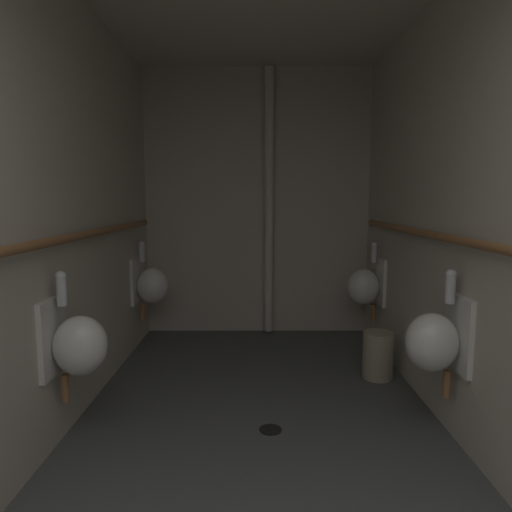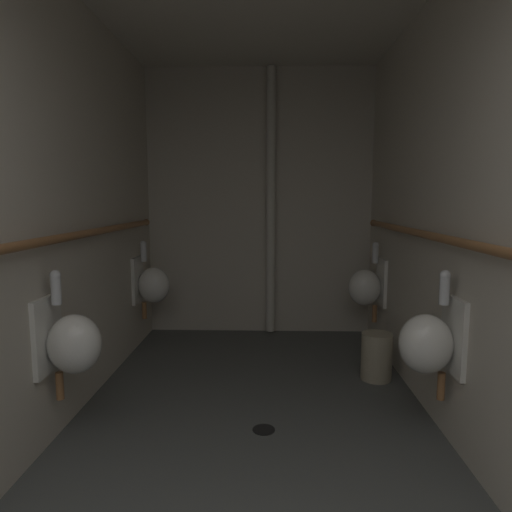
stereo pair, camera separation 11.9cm
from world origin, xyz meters
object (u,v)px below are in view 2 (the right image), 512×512
Objects in this scene: standpipe_back_wall at (271,203)px; waste_bin at (376,356)px; floor_drain at (264,429)px; urinal_right_far at (367,286)px; urinal_right_mid at (430,342)px; urinal_left_mid at (71,342)px; urinal_left_far at (152,284)px.

waste_bin is at bearing -55.20° from standpipe_back_wall.
standpipe_back_wall is at bearing 124.80° from waste_bin.
standpipe_back_wall is 2.44m from floor_drain.
urinal_right_far is 2.04× the size of waste_bin.
urinal_right_mid is 2.44m from standpipe_back_wall.
urinal_right_mid is at bearing -86.03° from waste_bin.
urinal_right_mid is 1.03m from waste_bin.
urinal_left_mid is at bearing -170.75° from floor_drain.
urinal_right_mid is 5.39× the size of floor_drain.
floor_drain is at bearing -137.09° from waste_bin.
urinal_left_mid is at bearing -140.17° from urinal_right_far.
urinal_left_far is 1.00× the size of urinal_right_mid.
urinal_left_far is at bearing 90.00° from urinal_left_mid.
urinal_right_mid is 2.04× the size of waste_bin.
standpipe_back_wall is at bearing 21.31° from urinal_left_far.
floor_drain is (1.09, 0.18, -0.61)m from urinal_left_mid.
urinal_right_far is at bearing -28.82° from standpipe_back_wall.
urinal_left_mid is at bearing -178.26° from urinal_right_mid.
urinal_left_far reaches higher than waste_bin.
urinal_right_far is 5.39× the size of floor_drain.
urinal_left_mid and urinal_right_far have the same top height.
urinal_right_mid is 1.13m from floor_drain.
standpipe_back_wall is (1.14, 2.19, 0.76)m from urinal_left_mid.
standpipe_back_wall reaches higher than urinal_left_far.
urinal_right_far is at bearing 58.21° from floor_drain.
standpipe_back_wall is at bearing 88.73° from floor_drain.
urinal_right_far is (2.04, -0.05, 0.00)m from urinal_left_far.
waste_bin is at bearing 42.91° from floor_drain.
urinal_right_far reaches higher than floor_drain.
urinal_left_mid and urinal_right_mid have the same top height.
floor_drain is at bearing -55.13° from urinal_left_far.
urinal_left_mid is at bearing -90.00° from urinal_left_far.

